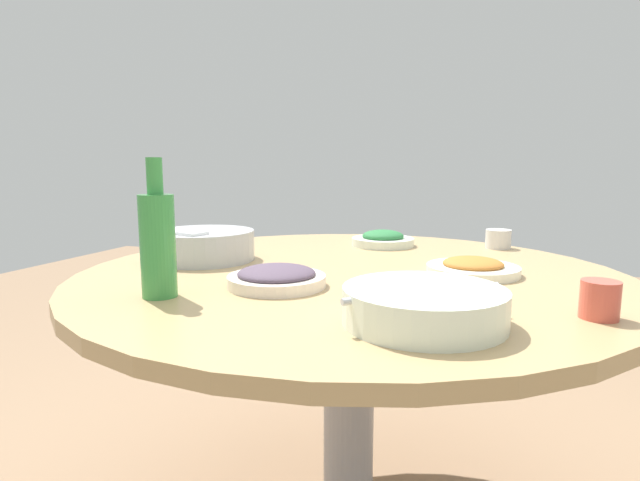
# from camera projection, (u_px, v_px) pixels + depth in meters

# --- Properties ---
(round_dining_table) EXTENTS (1.30, 1.30, 0.75)m
(round_dining_table) POSITION_uv_depth(u_px,v_px,m) (349.00, 315.00, 1.25)
(round_dining_table) COLOR #99999E
(round_dining_table) RESTS_ON ground
(rice_bowl) EXTENTS (0.27, 0.27, 0.09)m
(rice_bowl) POSITION_uv_depth(u_px,v_px,m) (204.00, 244.00, 1.36)
(rice_bowl) COLOR #B2B5BA
(rice_bowl) RESTS_ON round_dining_table
(soup_bowl) EXTENTS (0.26, 0.26, 0.06)m
(soup_bowl) POSITION_uv_depth(u_px,v_px,m) (424.00, 307.00, 0.81)
(soup_bowl) COLOR white
(soup_bowl) RESTS_ON round_dining_table
(dish_tofu_braise) EXTENTS (0.21, 0.21, 0.04)m
(dish_tofu_braise) POSITION_uv_depth(u_px,v_px,m) (473.00, 268.00, 1.19)
(dish_tofu_braise) COLOR white
(dish_tofu_braise) RESTS_ON round_dining_table
(dish_greens) EXTENTS (0.20, 0.20, 0.05)m
(dish_greens) POSITION_uv_depth(u_px,v_px,m) (384.00, 239.00, 1.60)
(dish_greens) COLOR silver
(dish_greens) RESTS_ON round_dining_table
(dish_eggplant) EXTENTS (0.21, 0.21, 0.04)m
(dish_eggplant) POSITION_uv_depth(u_px,v_px,m) (277.00, 277.00, 1.07)
(dish_eggplant) COLOR silver
(dish_eggplant) RESTS_ON round_dining_table
(green_bottle) EXTENTS (0.07, 0.07, 0.27)m
(green_bottle) POSITION_uv_depth(u_px,v_px,m) (158.00, 242.00, 0.97)
(green_bottle) COLOR #398F42
(green_bottle) RESTS_ON round_dining_table
(tea_cup_near) EXTENTS (0.06, 0.06, 0.06)m
(tea_cup_near) POSITION_uv_depth(u_px,v_px,m) (600.00, 300.00, 0.84)
(tea_cup_near) COLOR #CF5342
(tea_cup_near) RESTS_ON round_dining_table
(tea_cup_far) EXTENTS (0.08, 0.08, 0.06)m
(tea_cup_far) POSITION_uv_depth(u_px,v_px,m) (498.00, 239.00, 1.55)
(tea_cup_far) COLOR silver
(tea_cup_far) RESTS_ON round_dining_table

